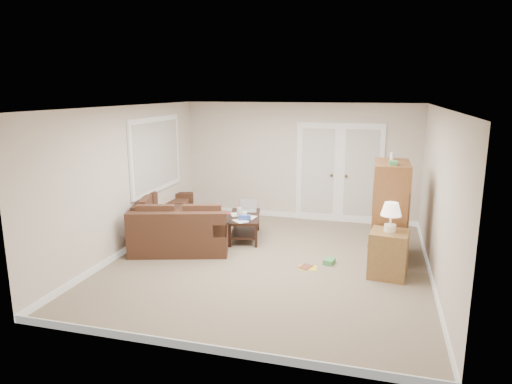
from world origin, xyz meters
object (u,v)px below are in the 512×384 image
(side_cabinet, at_px, (389,250))
(sectional_sofa, at_px, (171,225))
(tv_armoire, at_px, (389,210))
(coffee_table, at_px, (245,225))

(side_cabinet, bearing_deg, sectional_sofa, 177.17)
(sectional_sofa, height_order, tv_armoire, tv_armoire)
(sectional_sofa, distance_m, coffee_table, 1.37)
(tv_armoire, bearing_deg, sectional_sofa, -178.24)
(sectional_sofa, height_order, side_cabinet, side_cabinet)
(coffee_table, distance_m, side_cabinet, 2.86)
(side_cabinet, bearing_deg, tv_armoire, 97.34)
(tv_armoire, xyz_separation_m, side_cabinet, (0.00, -0.86, -0.40))
(tv_armoire, height_order, side_cabinet, tv_armoire)
(coffee_table, bearing_deg, tv_armoire, -19.92)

